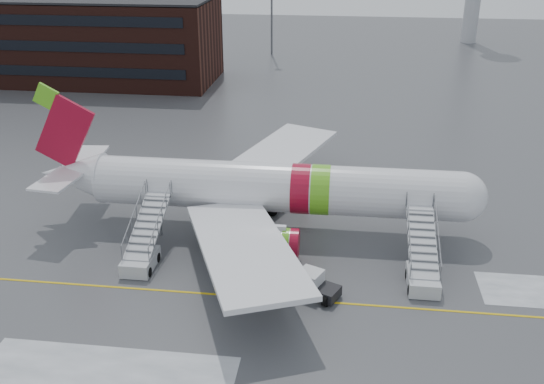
# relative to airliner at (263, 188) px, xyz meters

# --- Properties ---
(ground) EXTENTS (260.00, 260.00, 0.00)m
(ground) POSITION_rel_airliner_xyz_m (-0.05, -8.87, -3.42)
(ground) COLOR #494C4F
(ground) RESTS_ON ground
(airliner) EXTENTS (35.03, 32.97, 11.18)m
(airliner) POSITION_rel_airliner_xyz_m (0.00, 0.00, 0.00)
(airliner) COLOR white
(airliner) RESTS_ON ground
(airstair_fwd) EXTENTS (2.05, 7.70, 3.48)m
(airstair_fwd) POSITION_rel_airliner_xyz_m (11.68, -6.54, -2.35)
(airstair_fwd) COLOR silver
(airstair_fwd) RESTS_ON ground
(airstair_aft) EXTENTS (2.05, 7.70, 3.48)m
(airstair_aft) POSITION_rel_airliner_xyz_m (-7.66, -6.54, -2.35)
(airstair_aft) COLOR #B6B9BE
(airstair_aft) RESTS_ON ground
(pushback_tug) EXTENTS (3.26, 2.96, 1.65)m
(pushback_tug) POSITION_rel_airliner_xyz_m (4.61, -9.08, -2.69)
(pushback_tug) COLOR black
(pushback_tug) RESTS_ON ground
(terminal_building) EXTENTS (62.00, 16.11, 12.30)m
(terminal_building) POSITION_rel_airliner_xyz_m (-45.05, 46.11, 2.78)
(terminal_building) COLOR #3F1E16
(terminal_building) RESTS_ON ground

